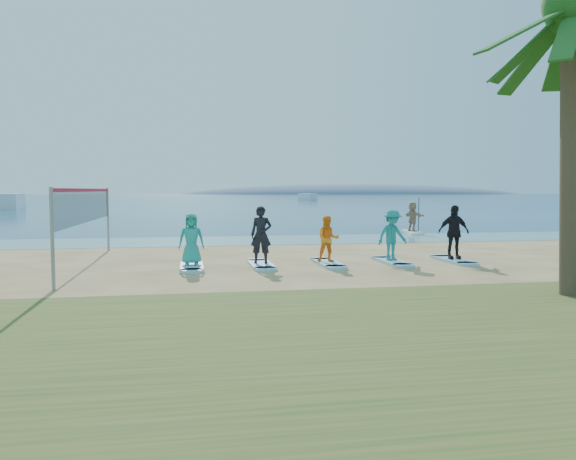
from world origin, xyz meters
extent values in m
plane|color=tan|center=(0.00, 0.00, 0.00)|extent=(600.00, 600.00, 0.00)
plane|color=teal|center=(0.00, 10.50, 0.01)|extent=(600.00, 600.00, 0.00)
plane|color=navy|center=(0.00, 160.00, 0.01)|extent=(600.00, 600.00, 0.00)
ellipsoid|color=slate|center=(95.00, 300.00, 0.00)|extent=(220.00, 56.00, 18.00)
cylinder|color=gray|center=(-6.63, -2.02, 1.25)|extent=(0.09, 0.09, 2.50)
cylinder|color=gray|center=(-6.54, 6.98, 1.25)|extent=(0.09, 0.09, 2.50)
cube|color=black|center=(-6.59, 2.48, 1.90)|extent=(0.12, 9.00, 1.00)
cube|color=#B6132C|center=(-6.59, 2.48, 2.42)|extent=(0.15, 9.00, 0.10)
cylinder|color=brown|center=(5.07, -4.91, 3.22)|extent=(0.52, 0.52, 6.45)
sphere|color=brown|center=(4.92, -4.81, 6.20)|extent=(0.70, 0.70, 0.70)
cube|color=silver|center=(8.96, 13.31, 0.06)|extent=(1.29, 3.08, 0.12)
imported|color=tan|center=(8.96, 13.31, 0.94)|extent=(0.89, 1.59, 1.63)
cube|color=silver|center=(-26.32, 62.37, 0.00)|extent=(3.62, 7.48, 1.94)
cube|color=silver|center=(25.18, 116.04, 0.00)|extent=(3.47, 6.97, 1.54)
cube|color=#8CC2DA|center=(-3.32, 1.41, 0.04)|extent=(0.70, 2.20, 0.09)
imported|color=teal|center=(-3.32, 1.41, 0.89)|extent=(0.80, 0.53, 1.61)
cube|color=#8CC2DA|center=(-1.13, 1.41, 0.04)|extent=(0.70, 2.20, 0.09)
imported|color=black|center=(-1.13, 1.41, 1.00)|extent=(0.75, 0.58, 1.82)
cube|color=#8CC2DA|center=(1.06, 1.41, 0.04)|extent=(0.70, 2.20, 0.09)
imported|color=orange|center=(1.06, 1.41, 0.84)|extent=(0.80, 0.67, 1.49)
cube|color=#8CC2DA|center=(3.25, 1.41, 0.04)|extent=(0.70, 2.20, 0.09)
imported|color=teal|center=(3.25, 1.41, 0.93)|extent=(1.21, 0.88, 1.68)
cube|color=#8CC2DA|center=(5.44, 1.41, 0.04)|extent=(0.70, 2.20, 0.09)
imported|color=black|center=(5.44, 1.41, 1.00)|extent=(1.10, 0.51, 1.82)
camera|label=1|loc=(-3.43, -16.21, 2.43)|focal=35.00mm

